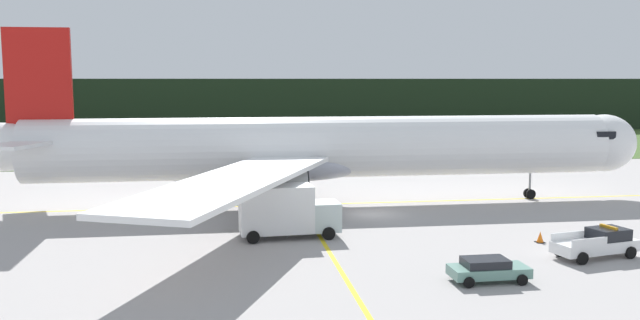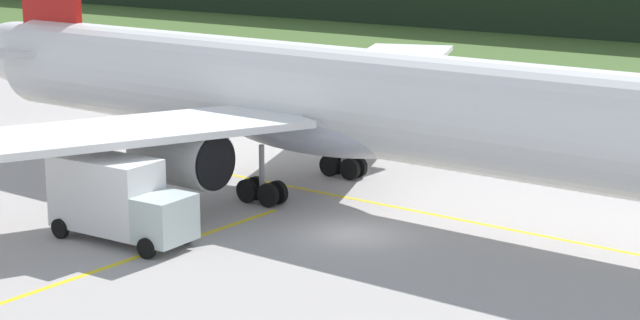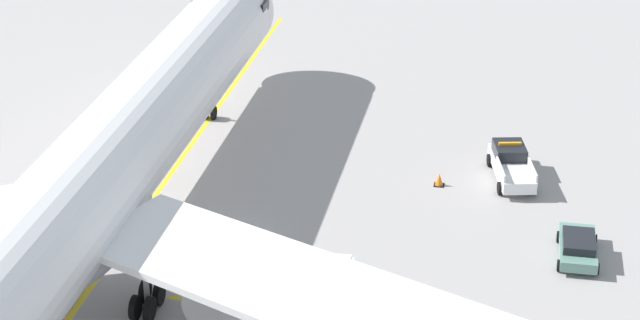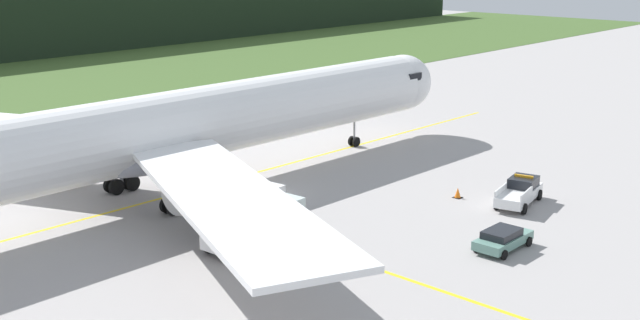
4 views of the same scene
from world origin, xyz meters
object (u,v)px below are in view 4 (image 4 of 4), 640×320
Objects in this scene: ops_pickup_truck at (520,192)px; airliner at (177,129)px; catering_truck at (251,216)px; staff_car at (503,238)px; apron_cone at (458,193)px.

airliner is at bearing 126.13° from ops_pickup_truck.
catering_truck reaches higher than staff_car.
airliner reaches higher than ops_pickup_truck.
ops_pickup_truck is at bearing -66.90° from apron_cone.
ops_pickup_truck is at bearing -23.34° from catering_truck.
catering_truck is at bearing 130.16° from staff_car.
airliner is 80.11× the size of apron_cone.
staff_car is at bearing -157.46° from ops_pickup_truck.
apron_cone is (12.90, -15.99, -4.54)m from airliner.
apron_cone is (7.05, 7.70, -0.33)m from staff_car.
airliner is at bearing 128.90° from apron_cone.
catering_truck is at bearing 156.66° from ops_pickup_truck.
catering_truck is 1.64× the size of staff_car.
ops_pickup_truck is 7.64× the size of apron_cone.
catering_truck reaches higher than apron_cone.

